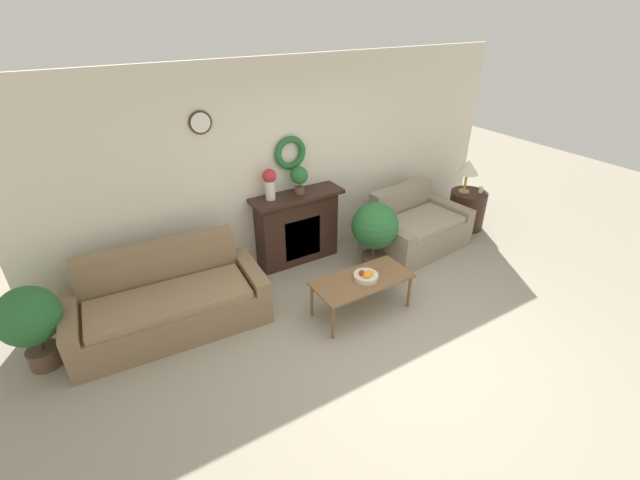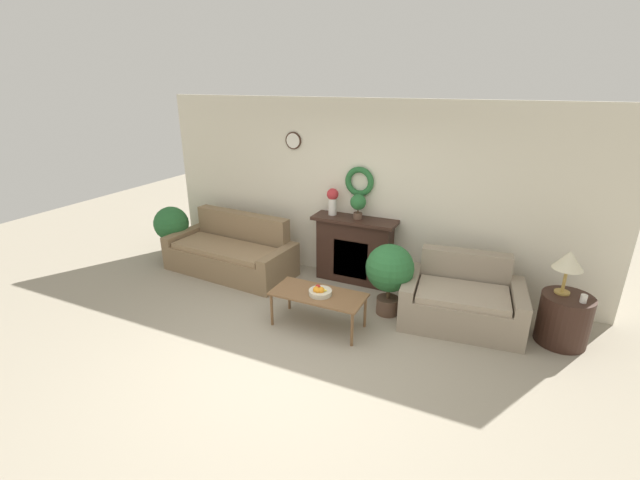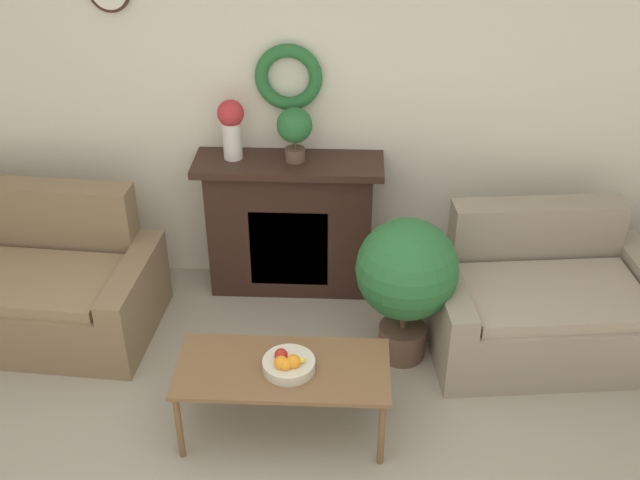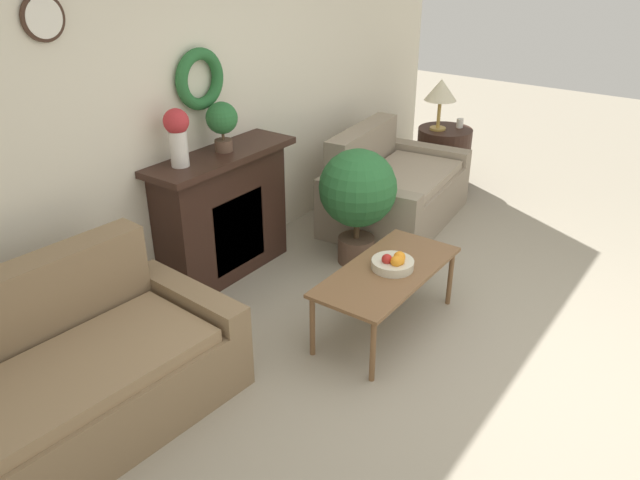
{
  "view_description": "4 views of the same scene",
  "coord_description": "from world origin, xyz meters",
  "views": [
    {
      "loc": [
        -2.52,
        -2.37,
        3.24
      ],
      "look_at": [
        -0.17,
        1.49,
        0.71
      ],
      "focal_mm": 24.0,
      "sensor_mm": 36.0,
      "label": 1
    },
    {
      "loc": [
        2.01,
        -3.4,
        2.93
      ],
      "look_at": [
        -0.25,
        1.43,
        0.92
      ],
      "focal_mm": 24.0,
      "sensor_mm": 36.0,
      "label": 2
    },
    {
      "loc": [
        0.34,
        -2.23,
        3.16
      ],
      "look_at": [
        0.17,
        1.51,
        0.86
      ],
      "focal_mm": 42.0,
      "sensor_mm": 36.0,
      "label": 3
    },
    {
      "loc": [
        -3.21,
        -0.9,
        2.5
      ],
      "look_at": [
        -0.2,
        1.26,
        0.64
      ],
      "focal_mm": 35.0,
      "sensor_mm": 36.0,
      "label": 4
    }
  ],
  "objects": [
    {
      "name": "potted_plant_floor_by_loveseat",
      "position": [
        0.7,
        1.53,
        0.61
      ],
      "size": [
        0.62,
        0.62,
        0.97
      ],
      "color": "brown",
      "rests_on": "ground_plane"
    },
    {
      "name": "fruit_bowl",
      "position": [
        0.03,
        0.82,
        0.5
      ],
      "size": [
        0.28,
        0.28,
        0.12
      ],
      "color": "beige",
      "rests_on": "coffee_table"
    },
    {
      "name": "vase_on_mantel_left",
      "position": [
        -0.44,
        2.28,
        1.25
      ],
      "size": [
        0.18,
        0.18,
        0.4
      ],
      "color": "silver",
      "rests_on": "fireplace"
    },
    {
      "name": "loveseat_right",
      "position": [
        1.6,
        1.71,
        0.3
      ],
      "size": [
        1.56,
        1.1,
        0.85
      ],
      "rotation": [
        0.0,
        0.0,
        0.11
      ],
      "color": "gray",
      "rests_on": "ground_plane"
    },
    {
      "name": "wall_back",
      "position": [
        -0.0,
        2.48,
        1.35
      ],
      "size": [
        6.8,
        0.15,
        2.7
      ],
      "color": "beige",
      "rests_on": "ground_plane"
    },
    {
      "name": "coffee_table",
      "position": [
        -0.0,
        0.84,
        0.42
      ],
      "size": [
        1.16,
        0.53,
        0.46
      ],
      "color": "brown",
      "rests_on": "ground_plane"
    },
    {
      "name": "potted_plant_on_mantel",
      "position": [
        -0.03,
        2.26,
        1.24
      ],
      "size": [
        0.23,
        0.23,
        0.37
      ],
      "color": "brown",
      "rests_on": "fireplace"
    },
    {
      "name": "fireplace",
      "position": [
        -0.07,
        2.27,
        0.51
      ],
      "size": [
        1.26,
        0.41,
        1.02
      ],
      "color": "#331E16",
      "rests_on": "ground_plane"
    }
  ]
}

